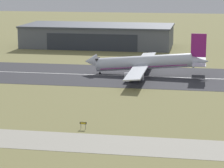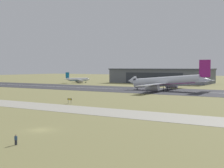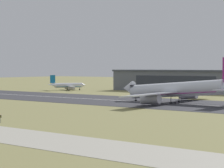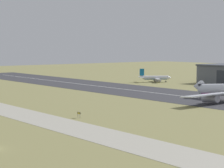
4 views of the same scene
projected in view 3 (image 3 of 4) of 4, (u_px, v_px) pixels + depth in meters
ground_plane at (122, 123)px, 96.96m from camera, size 745.22×745.22×0.00m
runway_strip at (218, 106)px, 139.49m from camera, size 505.22×41.87×0.06m
runway_centreline at (218, 106)px, 139.48m from camera, size 454.70×0.70×0.01m
taxiway_road at (36, 138)px, 76.10m from camera, size 378.92×13.27×0.05m
hangar_building at (188, 80)px, 230.12m from camera, size 75.77×33.42×11.19m
airplane_landing at (177, 90)px, 151.37m from camera, size 46.15×59.00×15.73m
airplane_parked_centre at (68, 85)px, 237.57m from camera, size 18.01×20.31×8.28m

